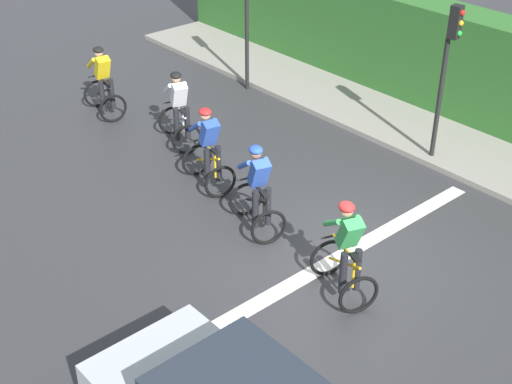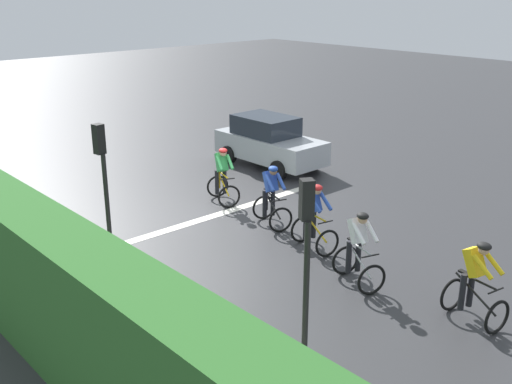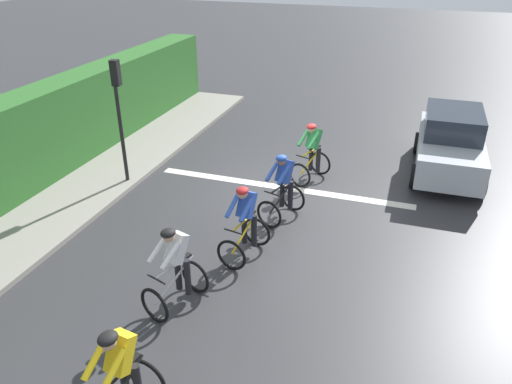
# 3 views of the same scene
# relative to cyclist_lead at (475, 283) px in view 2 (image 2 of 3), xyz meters

# --- Properties ---
(ground_plane) EXTENTS (80.00, 80.00, 0.00)m
(ground_plane) POSITION_rel_cyclist_lead_xyz_m (-0.06, -7.50, -0.80)
(ground_plane) COLOR #333335
(sidewalk_kerb) EXTENTS (2.80, 18.99, 0.12)m
(sidewalk_kerb) POSITION_rel_cyclist_lead_xyz_m (5.10, -5.50, -0.74)
(sidewalk_kerb) COLOR gray
(sidewalk_kerb) RESTS_ON ground
(stone_wall_low) EXTENTS (0.44, 18.99, 0.63)m
(stone_wall_low) POSITION_rel_cyclist_lead_xyz_m (6.00, -5.50, -0.48)
(stone_wall_low) COLOR gray
(stone_wall_low) RESTS_ON ground
(hedge_wall) EXTENTS (1.10, 18.99, 2.48)m
(hedge_wall) POSITION_rel_cyclist_lead_xyz_m (6.30, -5.50, 0.44)
(hedge_wall) COLOR #2D6628
(hedge_wall) RESTS_ON ground
(road_marking_stop_line) EXTENTS (7.00, 0.30, 0.01)m
(road_marking_stop_line) POSITION_rel_cyclist_lead_xyz_m (-0.06, -7.63, -0.79)
(road_marking_stop_line) COLOR silver
(road_marking_stop_line) RESTS_ON ground
(cyclist_lead) EXTENTS (0.85, 1.18, 1.66)m
(cyclist_lead) POSITION_rel_cyclist_lead_xyz_m (0.00, 0.00, 0.00)
(cyclist_lead) COLOR black
(cyclist_lead) RESTS_ON ground
(cyclist_second) EXTENTS (0.99, 1.24, 1.66)m
(cyclist_second) POSITION_rel_cyclist_lead_xyz_m (0.43, -2.43, 0.00)
(cyclist_second) COLOR black
(cyclist_second) RESTS_ON ground
(cyclist_mid) EXTENTS (0.88, 1.19, 1.66)m
(cyclist_mid) POSITION_rel_cyclist_lead_xyz_m (-0.21, -4.29, 0.00)
(cyclist_mid) COLOR black
(cyclist_mid) RESTS_ON ground
(cyclist_fourth) EXTENTS (0.97, 1.23, 1.66)m
(cyclist_fourth) POSITION_rel_cyclist_lead_xyz_m (-0.51, -6.08, 0.00)
(cyclist_fourth) COLOR black
(cyclist_fourth) RESTS_ON ground
(cyclist_trailing) EXTENTS (1.01, 1.25, 1.66)m
(cyclist_trailing) POSITION_rel_cyclist_lead_xyz_m (-0.68, -8.34, 0.00)
(cyclist_trailing) COLOR black
(cyclist_trailing) RESTS_ON ground
(car_silver) EXTENTS (1.91, 4.11, 1.76)m
(car_silver) POSITION_rel_cyclist_lead_xyz_m (-4.24, -10.14, 0.08)
(car_silver) COLOR #B7BCC1
(car_silver) RESTS_ON ground
(traffic_light_near_crossing) EXTENTS (0.22, 0.31, 3.34)m
(traffic_light_near_crossing) POSITION_rel_cyclist_lead_xyz_m (4.01, -6.57, 1.43)
(traffic_light_near_crossing) COLOR black
(traffic_light_near_crossing) RESTS_ON ground
(traffic_light_far_junction) EXTENTS (0.27, 0.29, 3.34)m
(traffic_light_far_junction) POSITION_rel_cyclist_lead_xyz_m (3.54, -1.06, 1.43)
(traffic_light_far_junction) COLOR black
(traffic_light_far_junction) RESTS_ON ground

